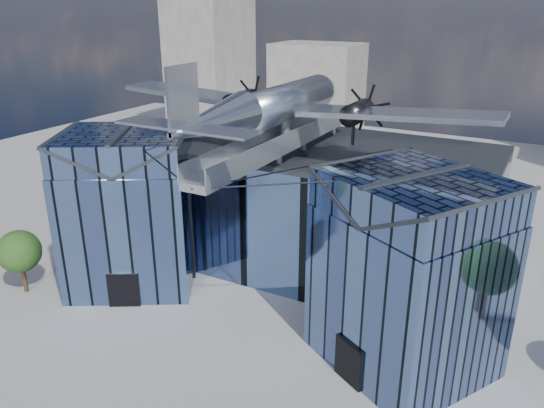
% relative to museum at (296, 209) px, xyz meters
% --- Properties ---
extents(ground_plane, '(120.00, 120.00, 0.00)m').
position_rel_museum_xyz_m(ground_plane, '(-0.00, -5.82, -5.54)').
color(ground_plane, gray).
extents(museum, '(32.88, 24.50, 17.60)m').
position_rel_museum_xyz_m(museum, '(0.00, 0.00, 0.00)').
color(museum, '#475F91').
rests_on(museum, ground).
extents(bg_towers, '(77.00, 24.50, 26.00)m').
position_rel_museum_xyz_m(bg_towers, '(1.45, 44.67, 4.47)').
color(bg_towers, gray).
rests_on(bg_towers, ground).
extents(tree_plaza_w, '(3.25, 3.25, 4.92)m').
position_rel_museum_xyz_m(tree_plaza_w, '(-16.47, -12.32, -2.21)').
color(tree_plaza_w, '#352415').
rests_on(tree_plaza_w, ground).
extents(tree_side_w, '(4.46, 4.46, 5.52)m').
position_rel_museum_xyz_m(tree_side_w, '(-26.05, 0.40, -1.80)').
color(tree_side_w, '#352415').
rests_on(tree_side_w, ground).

